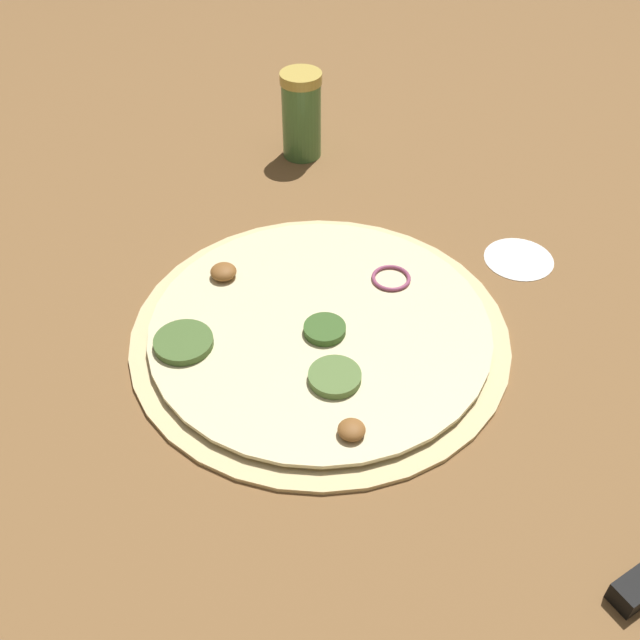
{
  "coord_description": "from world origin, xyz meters",
  "views": [
    {
      "loc": [
        -0.2,
        -0.46,
        0.49
      ],
      "look_at": [
        0.0,
        0.0,
        0.02
      ],
      "focal_mm": 42.0,
      "sensor_mm": 36.0,
      "label": 1
    }
  ],
  "objects": [
    {
      "name": "ground_plane",
      "position": [
        0.0,
        0.0,
        0.0
      ],
      "size": [
        3.0,
        3.0,
        0.0
      ],
      "primitive_type": "plane",
      "color": "brown"
    },
    {
      "name": "pizza",
      "position": [
        -0.0,
        -0.0,
        0.01
      ],
      "size": [
        0.35,
        0.35,
        0.03
      ],
      "color": "beige",
      "rests_on": "ground_plane"
    },
    {
      "name": "spice_jar",
      "position": [
        0.11,
        0.31,
        0.05
      ],
      "size": [
        0.05,
        0.05,
        0.11
      ],
      "color": "#4C7F42",
      "rests_on": "ground_plane"
    },
    {
      "name": "flour_patch",
      "position": [
        0.24,
        0.02,
        0.0
      ],
      "size": [
        0.07,
        0.07,
        0.0
      ],
      "color": "white",
      "rests_on": "ground_plane"
    }
  ]
}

